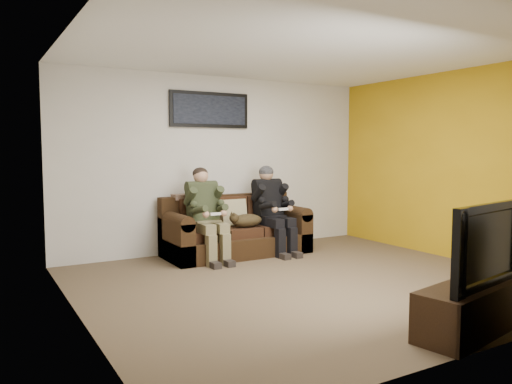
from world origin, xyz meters
TOP-DOWN VIEW (x-y plane):
  - floor at (0.00, 0.00)m, footprint 5.00×5.00m
  - ceiling at (0.00, 0.00)m, footprint 5.00×5.00m
  - wall_back at (0.00, 2.25)m, footprint 5.00×0.00m
  - wall_front at (0.00, -2.25)m, footprint 5.00×0.00m
  - wall_left at (-2.50, 0.00)m, footprint 0.00×4.50m
  - wall_right at (2.50, 0.00)m, footprint 0.00×4.50m
  - accent_wall_right at (2.49, 0.00)m, footprint 0.00×4.50m
  - sofa at (0.01, 1.82)m, footprint 2.07×0.89m
  - throw_pillow at (0.01, 1.86)m, footprint 0.39×0.19m
  - throw_blanket at (-0.62, 2.08)m, footprint 0.42×0.21m
  - person_left at (-0.53, 1.65)m, footprint 0.51×0.87m
  - person_right at (0.54, 1.65)m, footprint 0.51×0.86m
  - cat at (0.07, 1.61)m, footprint 0.66×0.26m
  - framed_poster at (-0.19, 2.22)m, footprint 1.25×0.05m
  - tv_stand at (0.28, -1.95)m, footprint 1.35×0.65m
  - television at (0.28, -1.95)m, footprint 1.19×0.38m

SIDE VIEW (x-z plane):
  - floor at x=0.00m, z-range 0.00..0.00m
  - tv_stand at x=0.28m, z-range 0.00..0.41m
  - sofa at x=0.01m, z-range -0.10..0.74m
  - cat at x=0.07m, z-range 0.39..0.63m
  - throw_pillow at x=0.01m, z-range 0.41..0.80m
  - person_left at x=-0.53m, z-range 0.07..1.34m
  - person_right at x=0.54m, z-range 0.07..1.35m
  - television at x=0.28m, z-range 0.41..1.09m
  - throw_blanket at x=-0.62m, z-range 0.81..0.88m
  - wall_back at x=0.00m, z-range -1.20..3.80m
  - wall_front at x=0.00m, z-range -1.20..3.80m
  - wall_left at x=-2.50m, z-range -0.95..3.55m
  - wall_right at x=2.50m, z-range -0.95..3.55m
  - accent_wall_right at x=2.49m, z-range -0.95..3.55m
  - framed_poster at x=-0.19m, z-range 1.84..2.36m
  - ceiling at x=0.00m, z-range 2.60..2.60m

